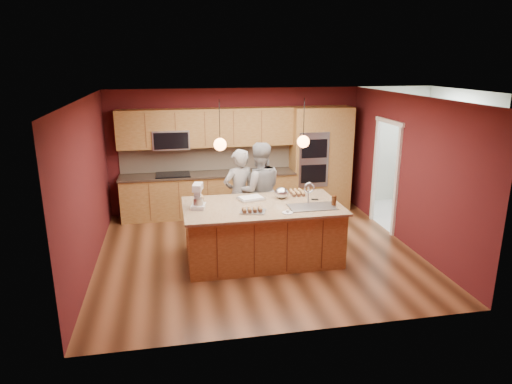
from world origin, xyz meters
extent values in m
plane|color=#432514|center=(0.00, 0.00, 0.00)|extent=(5.50, 5.50, 0.00)
plane|color=white|center=(0.00, 0.00, 2.70)|extent=(5.50, 5.50, 0.00)
plane|color=#4F1618|center=(0.00, 2.50, 1.35)|extent=(5.50, 0.00, 5.50)
plane|color=#4F1618|center=(0.00, -2.50, 1.35)|extent=(5.50, 0.00, 5.50)
plane|color=#4F1618|center=(-2.75, 0.00, 1.35)|extent=(0.00, 5.00, 5.00)
plane|color=#4F1618|center=(2.75, 0.00, 1.35)|extent=(0.00, 5.00, 5.00)
cube|color=brown|center=(-0.65, 2.20, 0.45)|extent=(3.70, 0.60, 0.90)
cube|color=#2E271B|center=(-0.65, 2.19, 0.92)|extent=(3.74, 0.64, 0.04)
cube|color=beige|center=(-0.65, 2.48, 1.22)|extent=(3.70, 0.03, 0.56)
cube|color=brown|center=(-0.65, 2.32, 1.90)|extent=(3.70, 0.36, 0.80)
cube|color=black|center=(-1.40, 2.18, 0.94)|extent=(0.72, 0.52, 0.03)
cube|color=#9EA0A5|center=(-1.40, 2.30, 1.68)|extent=(0.76, 0.40, 0.40)
cube|color=brown|center=(1.60, 2.20, 1.15)|extent=(0.80, 0.60, 2.30)
cube|color=#9EA0A5|center=(1.60, 1.90, 1.20)|extent=(0.66, 0.04, 1.20)
cube|color=brown|center=(2.25, 2.20, 1.15)|extent=(0.50, 0.60, 2.30)
plane|color=beige|center=(3.65, 1.20, 0.00)|extent=(2.60, 2.60, 0.00)
plane|color=beige|center=(4.55, 1.20, 1.35)|extent=(0.00, 2.70, 2.70)
cube|color=silver|center=(4.35, 1.20, 1.95)|extent=(0.35, 2.40, 0.75)
cylinder|color=black|center=(-0.66, -0.25, 2.35)|extent=(0.01, 0.01, 0.70)
sphere|color=#FF8943|center=(-0.66, -0.25, 2.00)|extent=(0.20, 0.20, 0.20)
cylinder|color=black|center=(0.70, -0.25, 2.35)|extent=(0.01, 0.01, 0.70)
sphere|color=#FF8943|center=(0.70, -0.25, 2.00)|extent=(0.20, 0.20, 0.20)
cube|color=brown|center=(0.02, -0.25, 0.46)|extent=(2.51, 1.36, 0.92)
cube|color=#D6B78E|center=(0.02, -0.25, 0.94)|extent=(2.61, 1.46, 0.04)
cube|color=#9EA0A5|center=(0.81, -0.51, 0.88)|extent=(0.75, 0.44, 0.18)
imported|color=black|center=(-0.21, 0.73, 0.86)|extent=(0.73, 0.59, 1.73)
imported|color=slate|center=(0.17, 0.73, 0.92)|extent=(0.90, 0.71, 1.84)
cube|color=silver|center=(-1.03, -0.22, 0.99)|extent=(0.27, 0.32, 0.06)
cube|color=silver|center=(-1.03, -0.10, 1.16)|extent=(0.12, 0.11, 0.28)
cube|color=silver|center=(-1.03, -0.20, 1.31)|extent=(0.20, 0.30, 0.11)
cylinder|color=silver|center=(-1.03, -0.26, 1.07)|extent=(0.16, 0.16, 0.15)
cube|color=silver|center=(-0.10, 0.09, 0.97)|extent=(0.50, 0.42, 0.03)
cube|color=white|center=(-0.10, 0.09, 0.99)|extent=(0.43, 0.35, 0.03)
cube|color=#9EA0A5|center=(-0.19, -0.58, 0.97)|extent=(0.46, 0.39, 0.02)
ellipsoid|color=silver|center=(0.43, 0.07, 1.05)|extent=(0.24, 0.24, 0.20)
cylinder|color=silver|center=(0.33, -0.73, 0.97)|extent=(0.17, 0.17, 0.01)
cylinder|color=#3C1C0B|center=(1.19, -0.49, 1.04)|extent=(0.08, 0.08, 0.16)
cube|color=black|center=(0.98, -0.13, 0.97)|extent=(0.13, 0.09, 0.01)
cube|color=silver|center=(4.20, 0.84, 0.45)|extent=(0.68, 0.69, 0.89)
cube|color=silver|center=(4.19, 1.60, 0.56)|extent=(0.77, 0.79, 1.12)
camera|label=1|loc=(-1.43, -7.31, 3.29)|focal=32.00mm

